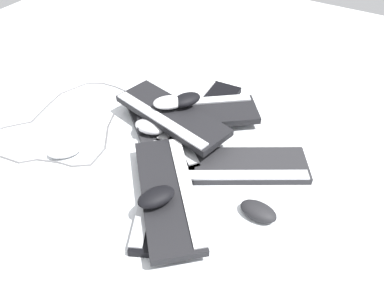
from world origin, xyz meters
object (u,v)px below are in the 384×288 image
at_px(mouse_3, 149,127).
at_px(keyboard_6, 168,192).
at_px(keyboard_4, 197,113).
at_px(mouse_5, 64,150).
at_px(keyboard_1, 239,166).
at_px(mouse_2, 258,211).
at_px(keyboard_0, 167,191).
at_px(mouse_4, 169,102).
at_px(mouse_0, 186,100).
at_px(keyboard_3, 160,132).
at_px(mouse_1, 156,197).
at_px(mouse_6, 156,122).
at_px(keyboard_2, 201,114).
at_px(keyboard_5, 171,115).

bearing_deg(mouse_3, keyboard_6, 130.24).
xyz_separation_m(keyboard_4, mouse_5, (0.38, -0.29, -0.02)).
height_order(keyboard_1, mouse_5, mouse_5).
height_order(keyboard_1, mouse_2, mouse_2).
relative_size(keyboard_0, mouse_4, 4.19).
bearing_deg(keyboard_0, mouse_0, -158.23).
bearing_deg(keyboard_0, mouse_4, -148.08).
xyz_separation_m(keyboard_0, keyboard_3, (-0.22, -0.18, 0.00)).
xyz_separation_m(mouse_0, mouse_3, (0.13, -0.07, -0.06)).
relative_size(keyboard_4, mouse_1, 3.98).
xyz_separation_m(keyboard_1, mouse_3, (0.02, -0.34, 0.04)).
distance_m(keyboard_6, mouse_0, 0.38).
bearing_deg(mouse_4, keyboard_0, -98.63).
bearing_deg(mouse_4, mouse_2, -65.49).
height_order(mouse_1, mouse_6, mouse_1).
bearing_deg(keyboard_4, mouse_1, 15.79).
distance_m(keyboard_1, mouse_5, 0.59).
xyz_separation_m(keyboard_1, mouse_2, (0.14, 0.13, 0.01)).
bearing_deg(mouse_0, keyboard_3, -178.15).
bearing_deg(mouse_0, mouse_5, 171.02).
bearing_deg(keyboard_2, keyboard_4, 4.45).
bearing_deg(mouse_4, keyboard_4, 5.86).
height_order(keyboard_0, mouse_0, mouse_0).
xyz_separation_m(keyboard_2, mouse_5, (0.42, -0.29, 0.01)).
relative_size(mouse_2, mouse_5, 1.00).
distance_m(keyboard_3, mouse_6, 0.04).
height_order(mouse_2, mouse_4, mouse_4).
bearing_deg(mouse_2, keyboard_4, -35.32).
xyz_separation_m(keyboard_6, mouse_3, (-0.21, -0.22, 0.01)).
bearing_deg(keyboard_4, mouse_4, -43.60).
relative_size(keyboard_5, mouse_3, 4.20).
bearing_deg(mouse_2, mouse_3, -12.22).
height_order(keyboard_3, keyboard_5, keyboard_5).
bearing_deg(keyboard_4, mouse_0, -43.75).
xyz_separation_m(mouse_4, mouse_6, (0.05, -0.02, -0.06)).
xyz_separation_m(keyboard_5, mouse_4, (-0.02, -0.02, 0.04)).
distance_m(keyboard_6, mouse_4, 0.36).
xyz_separation_m(keyboard_3, mouse_6, (-0.00, -0.02, 0.04)).
relative_size(keyboard_6, mouse_5, 3.87).
relative_size(keyboard_4, keyboard_5, 0.95).
xyz_separation_m(keyboard_1, keyboard_3, (-0.01, -0.32, 0.00)).
height_order(keyboard_6, mouse_2, keyboard_6).
bearing_deg(mouse_4, keyboard_5, -81.46).
xyz_separation_m(keyboard_2, mouse_6, (0.16, -0.09, 0.04)).
height_order(keyboard_2, keyboard_6, keyboard_6).
height_order(mouse_0, mouse_6, mouse_0).
distance_m(keyboard_5, mouse_6, 0.06).
height_order(keyboard_4, keyboard_6, same).
bearing_deg(keyboard_1, mouse_4, -101.55).
distance_m(mouse_0, mouse_5, 0.45).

